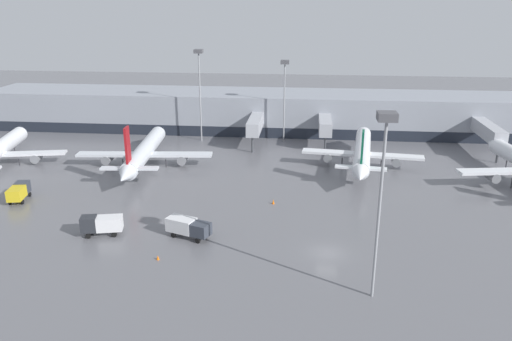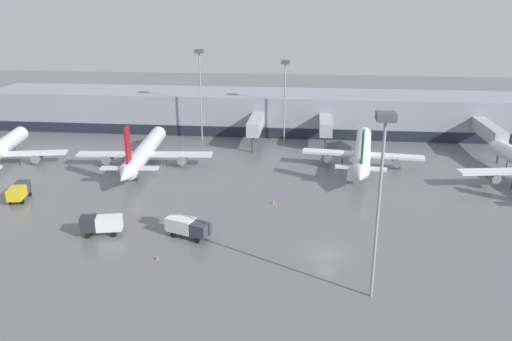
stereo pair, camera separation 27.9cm
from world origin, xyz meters
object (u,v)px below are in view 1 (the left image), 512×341
apron_light_mast_1 (199,70)px  parked_jet_2 (144,152)px  parked_jet_0 (362,152)px  apron_light_mast_2 (285,78)px  traffic_cone_0 (158,258)px  service_truck_2 (188,226)px  traffic_cone_1 (273,202)px  apron_light_mast_0 (384,156)px  service_truck_0 (19,191)px  service_truck_1 (102,224)px

apron_light_mast_1 → parked_jet_2: bearing=-109.5°
parked_jet_0 → apron_light_mast_2: 25.64m
apron_light_mast_2 → traffic_cone_0: bearing=-102.5°
service_truck_2 → traffic_cone_1: bearing=70.9°
apron_light_mast_0 → apron_light_mast_1: apron_light_mast_1 is taller
service_truck_2 → apron_light_mast_0: apron_light_mast_0 is taller
parked_jet_2 → apron_light_mast_0: apron_light_mast_0 is taller
parked_jet_2 → traffic_cone_0: bearing=-165.2°
parked_jet_2 → traffic_cone_0: 37.28m
service_truck_0 → service_truck_2: service_truck_2 is taller
service_truck_0 → service_truck_2: bearing=-119.2°
parked_jet_0 → apron_light_mast_2: size_ratio=1.85×
service_truck_0 → apron_light_mast_0: apron_light_mast_0 is taller
service_truck_0 → apron_light_mast_2: size_ratio=0.31×
service_truck_1 → apron_light_mast_2: size_ratio=0.32×
parked_jet_0 → parked_jet_2: size_ratio=0.98×
service_truck_2 → traffic_cone_0: bearing=-89.3°
parked_jet_0 → traffic_cone_0: bearing=150.7°
service_truck_2 → service_truck_0: bearing=-178.4°
parked_jet_0 → traffic_cone_0: size_ratio=58.14×
service_truck_0 → service_truck_2: 30.71m
service_truck_1 → traffic_cone_1: bearing=-162.2°
service_truck_1 → service_truck_2: size_ratio=0.88×
parked_jet_0 → parked_jet_2: parked_jet_2 is taller
service_truck_1 → traffic_cone_1: size_ratio=7.59×
parked_jet_2 → service_truck_0: size_ratio=6.14×
service_truck_2 → traffic_cone_0: size_ratio=11.24×
parked_jet_2 → traffic_cone_1: 30.11m
parked_jet_0 → service_truck_2: 40.63m
traffic_cone_1 → apron_light_mast_2: bearing=90.4°
traffic_cone_0 → traffic_cone_1: traffic_cone_1 is taller
traffic_cone_1 → apron_light_mast_1: bearing=117.7°
traffic_cone_1 → apron_light_mast_0: apron_light_mast_0 is taller
service_truck_0 → service_truck_1: (17.57, -10.36, 0.09)m
parked_jet_2 → service_truck_0: (-14.06, -18.74, -1.30)m
service_truck_1 → traffic_cone_0: 11.01m
parked_jet_2 → service_truck_2: parked_jet_2 is taller
service_truck_1 → parked_jet_0: bearing=-152.0°
parked_jet_0 → apron_light_mast_1: bearing=71.0°
service_truck_0 → parked_jet_2: bearing=-47.3°
parked_jet_0 → apron_light_mast_0: (-3.00, -43.28, 12.20)m
traffic_cone_1 → apron_light_mast_0: size_ratio=0.04×
service_truck_0 → apron_light_mast_0: 57.49m
service_truck_1 → apron_light_mast_2: bearing=-126.6°
apron_light_mast_1 → apron_light_mast_2: (18.27, 1.19, -1.49)m
parked_jet_0 → traffic_cone_1: 24.52m
parked_jet_2 → parked_jet_0: bearing=-91.0°
parked_jet_2 → service_truck_1: size_ratio=5.94×
apron_light_mast_1 → apron_light_mast_2: apron_light_mast_1 is taller
traffic_cone_0 → apron_light_mast_0: (24.68, -5.31, 15.10)m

